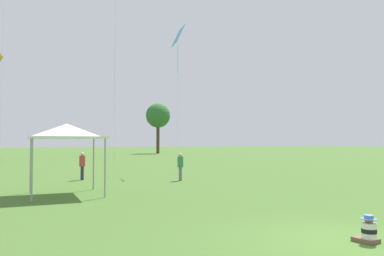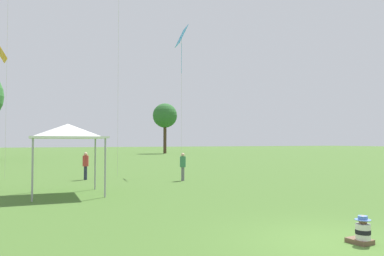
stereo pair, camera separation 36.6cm
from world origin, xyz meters
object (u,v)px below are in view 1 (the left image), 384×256
Objects in this scene: person_standing_3 at (180,164)px; canopy_tent at (67,131)px; person_standing_2 at (82,163)px; distant_tree_1 at (158,116)px; kite_4 at (178,38)px; seated_toddler at (368,231)px.

canopy_tent is (-6.56, -3.16, 1.69)m from person_standing_3.
person_standing_2 is 6.39m from canopy_tent.
person_standing_2 is at bearing 74.67° from canopy_tent.
person_standing_3 is 0.17× the size of distant_tree_1.
kite_4 is (1.87, 4.66, 8.57)m from person_standing_3.
person_standing_2 is 0.15× the size of kite_4.
kite_4 is at bearing 137.70° from person_standing_3.
kite_4 reaches higher than canopy_tent.
person_standing_2 is 1.02× the size of person_standing_3.
canopy_tent is at bearing -84.76° from person_standing_3.
kite_4 is at bearing 73.69° from seated_toddler.
kite_4 reaches higher than person_standing_2.
distant_tree_1 is (17.63, 60.02, 6.77)m from seated_toddler.
kite_4 is (6.80, 1.87, 8.55)m from person_standing_2.
canopy_tent is (-4.98, 10.46, 2.36)m from seated_toddler.
seated_toddler is 11.82m from canopy_tent.
person_standing_3 is 7.47m from canopy_tent.
person_standing_3 is at bearing 32.40° from kite_4.
person_standing_2 is at bearing -139.97° from person_standing_3.
person_standing_2 is at bearing 95.92° from seated_toddler.
kite_4 is (8.43, 7.82, 6.88)m from canopy_tent.
kite_4 is at bearing -44.65° from person_standing_2.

